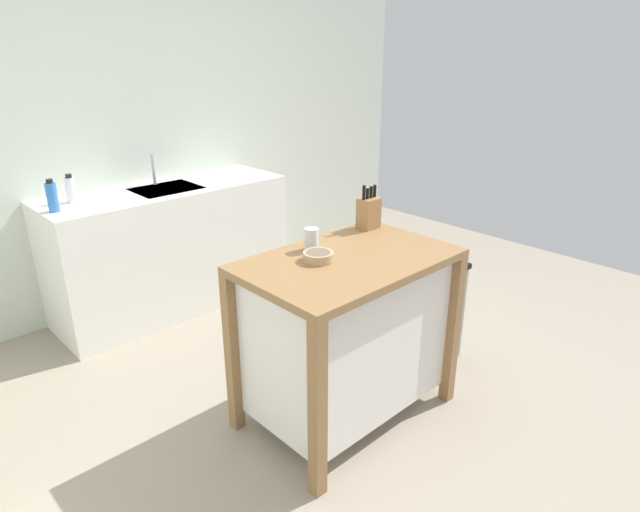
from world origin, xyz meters
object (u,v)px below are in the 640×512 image
Objects in this scene: bottle_dish_soap at (52,197)px; bowl_ceramic_wide at (318,256)px; knife_block at (369,212)px; drinking_cup at (311,239)px; bottle_hand_soap at (71,189)px; kitchen_island at (347,330)px; trash_bin at (431,312)px; sink_faucet at (153,169)px.

bowl_ceramic_wide is at bearing -68.71° from bottle_dish_soap.
drinking_cup is at bearing -175.41° from knife_block.
bowl_ceramic_wide is at bearing -74.83° from bottle_hand_soap.
knife_block reaches higher than bottle_hand_soap.
drinking_cup is at bearing -64.73° from bottle_dish_soap.
bottle_hand_soap is (-0.61, 1.84, 0.49)m from kitchen_island.
kitchen_island is 4.19× the size of knife_block.
bottle_hand_soap is at bearing 122.31° from knife_block.
bottle_dish_soap reaches higher than kitchen_island.
drinking_cup is 0.18× the size of trash_bin.
bottle_dish_soap is (-0.71, 1.50, 0.05)m from drinking_cup.
sink_faucet is at bearing 86.14° from bowl_ceramic_wide.
sink_faucet is at bearing 103.76° from knife_block.
drinking_cup is 0.51× the size of sink_faucet.
trash_bin is at bearing -67.84° from sink_faucet.
bowl_ceramic_wide is 0.80× the size of bottle_hand_soap.
bottle_hand_soap is (-0.60, -0.07, -0.03)m from sink_faucet.
bottle_dish_soap is at bearing 128.60° from knife_block.
bottle_dish_soap reaches higher than drinking_cup.
bottle_dish_soap is (-1.17, 1.47, 0.02)m from knife_block.
drinking_cup is 1.73m from bottle_hand_soap.
sink_faucet reaches higher than trash_bin.
sink_faucet is 0.79m from bottle_dish_soap.
sink_faucet is (0.12, 1.84, 0.10)m from bowl_ceramic_wide.
drinking_cup is (-0.46, -0.04, -0.03)m from knife_block.
knife_block reaches higher than trash_bin.
bottle_hand_soap is (-1.02, 1.61, 0.01)m from knife_block.
drinking_cup is 0.57× the size of bottle_dish_soap.
knife_block reaches higher than sink_faucet.
trash_bin is at bearing -12.20° from drinking_cup.
trash_bin is (0.76, 0.02, -0.18)m from kitchen_island.
knife_block is 1.88m from bottle_dish_soap.
sink_faucet is at bearing 88.33° from drinking_cup.
bottle_dish_soap is at bearing 111.29° from bowl_ceramic_wide.
drinking_cup is at bearing 59.78° from bowl_ceramic_wide.
trash_bin is at bearing -52.92° from bottle_hand_soap.
knife_block is 1.13× the size of sink_faucet.
bowl_ceramic_wide is 1.84m from bottle_hand_soap.
knife_block is at bearing 30.35° from kitchen_island.
trash_bin is 3.48× the size of bottle_hand_soap.
knife_block is 0.39× the size of trash_bin.
bottle_hand_soap is 0.21m from bottle_dish_soap.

